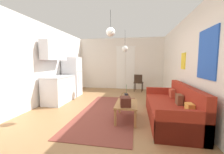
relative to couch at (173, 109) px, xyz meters
name	(u,v)px	position (x,y,z in m)	size (l,w,h in m)	color
ground_plane	(104,116)	(-1.70, 0.07, -0.32)	(4.93, 8.23, 0.10)	#996D44
wall_back	(121,64)	(-1.69, 3.93, 1.05)	(4.53, 0.13, 2.64)	silver
wall_right	(198,65)	(0.52, 0.06, 1.06)	(0.12, 7.83, 2.64)	silver
wall_left	(27,64)	(-3.91, 0.07, 1.06)	(0.12, 7.83, 2.64)	white
area_rug	(108,112)	(-1.64, 0.30, -0.26)	(1.47, 3.26, 0.01)	brown
couch	(173,109)	(0.00, 0.00, 0.00)	(0.90, 2.19, 0.85)	maroon
coffee_table	(127,105)	(-1.08, -0.15, 0.08)	(0.51, 0.87, 0.41)	#A87542
bamboo_vase	(126,97)	(-1.10, -0.01, 0.25)	(0.10, 0.10, 0.43)	#2D2D33
handbag	(125,101)	(-1.10, -0.38, 0.25)	(0.27, 0.32, 0.32)	#512319
refrigerator	(72,77)	(-3.49, 1.99, 0.53)	(0.66, 0.58, 1.59)	white
kitchen_counter	(58,80)	(-3.52, 0.97, 0.51)	(0.65, 1.28, 2.08)	silver
accent_chair	(138,82)	(-0.76, 3.28, 0.20)	(0.48, 0.46, 0.82)	black
pendant_lamp_near	(111,32)	(-1.50, 0.03, 1.85)	(0.22, 0.22, 0.64)	black
pendant_lamp_far	(125,49)	(-1.33, 2.18, 1.66)	(0.24, 0.24, 0.84)	black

